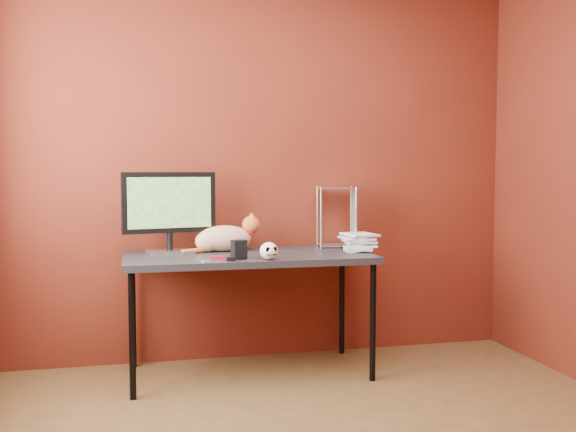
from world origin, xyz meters
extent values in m
cube|color=#571A10|center=(0.00, 1.75, 1.30)|extent=(3.50, 0.02, 2.60)
cube|color=black|center=(-0.15, 1.37, 0.73)|extent=(1.50, 0.70, 0.04)
cylinder|color=black|center=(-0.85, 1.07, 0.35)|extent=(0.04, 0.04, 0.71)
cylinder|color=black|center=(0.55, 1.07, 0.35)|extent=(0.04, 0.04, 0.71)
cylinder|color=black|center=(-0.85, 1.67, 0.35)|extent=(0.04, 0.04, 0.71)
cylinder|color=black|center=(0.55, 1.67, 0.35)|extent=(0.04, 0.04, 0.71)
cube|color=#B8B8BE|center=(-0.62, 1.50, 0.76)|extent=(0.30, 0.24, 0.02)
cylinder|color=black|center=(-0.62, 1.50, 0.83)|extent=(0.04, 0.04, 0.11)
cube|color=black|center=(-0.62, 1.50, 1.07)|extent=(0.58, 0.15, 0.37)
cube|color=#1E4A13|center=(-0.62, 1.50, 1.07)|extent=(0.51, 0.11, 0.31)
ellipsoid|color=#BF6928|center=(-0.28, 1.54, 0.83)|extent=(0.36, 0.21, 0.16)
ellipsoid|color=#BF6928|center=(-0.38, 1.53, 0.82)|extent=(0.18, 0.17, 0.13)
sphere|color=white|center=(-0.18, 1.54, 0.81)|extent=(0.11, 0.11, 0.11)
sphere|color=#C26625|center=(-0.10, 1.55, 0.91)|extent=(0.11, 0.11, 0.11)
cone|color=#C26625|center=(-0.10, 1.52, 0.97)|extent=(0.04, 0.04, 0.05)
cone|color=#C26625|center=(-0.10, 1.58, 0.97)|extent=(0.04, 0.04, 0.05)
cylinder|color=red|center=(-0.12, 1.55, 0.87)|extent=(0.08, 0.08, 0.01)
cylinder|color=#C26625|center=(-0.47, 1.47, 0.77)|extent=(0.18, 0.12, 0.03)
ellipsoid|color=white|center=(-0.08, 1.08, 0.80)|extent=(0.10, 0.10, 0.10)
ellipsoid|color=black|center=(-0.10, 1.04, 0.81)|extent=(0.03, 0.01, 0.03)
ellipsoid|color=black|center=(-0.06, 1.04, 0.81)|extent=(0.03, 0.01, 0.03)
cube|color=black|center=(-0.08, 1.04, 0.79)|extent=(0.06, 0.01, 0.01)
cylinder|color=black|center=(-0.24, 1.16, 0.76)|extent=(0.10, 0.10, 0.01)
cube|color=black|center=(-0.24, 1.16, 0.81)|extent=(0.09, 0.09, 0.10)
imported|color=beige|center=(0.48, 1.41, 0.87)|extent=(0.25, 0.29, 0.24)
imported|color=beige|center=(0.48, 1.41, 1.12)|extent=(0.22, 0.28, 0.25)
imported|color=beige|center=(0.48, 1.41, 1.36)|extent=(0.20, 0.26, 0.24)
imported|color=beige|center=(0.48, 1.41, 1.61)|extent=(0.18, 0.25, 0.25)
imported|color=beige|center=(0.48, 1.41, 1.85)|extent=(0.21, 0.26, 0.24)
cylinder|color=#B8B8BE|center=(0.37, 1.52, 0.95)|extent=(0.01, 0.01, 0.40)
cylinder|color=#B8B8BE|center=(0.61, 1.52, 0.95)|extent=(0.01, 0.01, 0.40)
cylinder|color=#B8B8BE|center=(0.37, 1.71, 0.95)|extent=(0.01, 0.01, 0.40)
cylinder|color=#B8B8BE|center=(0.61, 1.71, 0.95)|extent=(0.01, 0.01, 0.40)
cube|color=#B8B8BE|center=(0.49, 1.61, 0.76)|extent=(0.26, 0.22, 0.01)
cube|color=#B8B8BE|center=(0.49, 1.61, 1.14)|extent=(0.26, 0.22, 0.01)
cube|color=#A80C26|center=(-0.36, 1.19, 0.76)|extent=(0.09, 0.04, 0.02)
cube|color=black|center=(-0.30, 1.08, 0.76)|extent=(0.05, 0.04, 0.02)
cylinder|color=#B8B8BE|center=(-0.45, 1.08, 0.75)|extent=(0.05, 0.05, 0.00)
camera|label=1|loc=(-0.80, -2.49, 1.26)|focal=40.00mm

